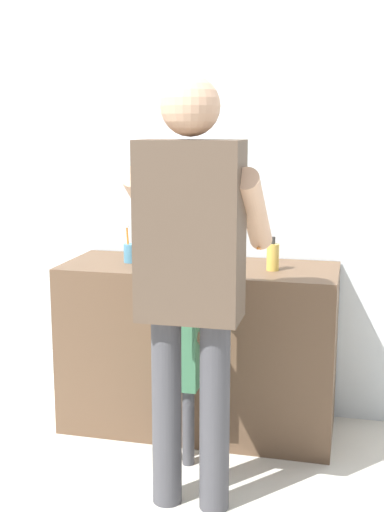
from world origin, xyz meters
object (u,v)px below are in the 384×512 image
at_px(toothbrush_cup, 130,253).
at_px(child_toddler, 179,364).
at_px(adult_parent, 191,258).
at_px(soap_bottle, 273,257).

height_order(toothbrush_cup, child_toddler, toothbrush_cup).
bearing_deg(adult_parent, child_toddler, 113.40).
relative_size(soap_bottle, adult_parent, 0.10).
bearing_deg(child_toddler, toothbrush_cup, 132.34).
bearing_deg(toothbrush_cup, soap_bottle, -1.71).
height_order(toothbrush_cup, adult_parent, adult_parent).
relative_size(toothbrush_cup, soap_bottle, 1.25).
relative_size(toothbrush_cup, child_toddler, 0.26).
relative_size(child_toddler, adult_parent, 0.46).
height_order(toothbrush_cup, soap_bottle, toothbrush_cup).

